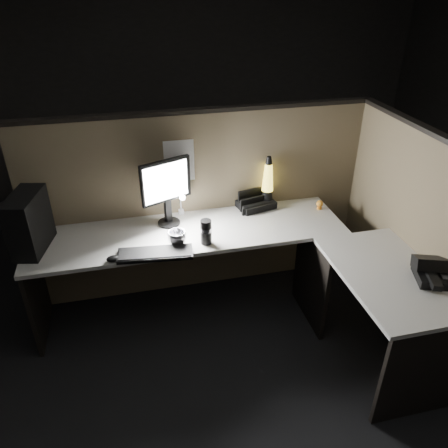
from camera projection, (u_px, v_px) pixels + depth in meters
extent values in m
plane|color=black|center=(228.00, 359.00, 3.08)|extent=(6.00, 6.00, 0.00)
plane|color=#282623|center=(165.00, 75.00, 4.92)|extent=(6.00, 0.00, 6.00)
cube|color=brown|center=(200.00, 206.00, 3.49)|extent=(2.66, 0.06, 1.50)
cube|color=brown|center=(409.00, 239.00, 3.05)|extent=(0.06, 1.66, 1.50)
cube|color=#B5B4AB|center=(189.00, 233.00, 3.20)|extent=(2.30, 0.60, 0.03)
cube|color=#B5B4AB|center=(389.00, 275.00, 2.75)|extent=(0.60, 1.00, 0.03)
cube|color=black|center=(37.00, 294.00, 3.16)|extent=(0.03, 0.55, 0.70)
cube|color=black|center=(422.00, 374.00, 2.53)|extent=(0.55, 0.03, 0.70)
cube|color=black|center=(311.00, 280.00, 3.30)|extent=(0.03, 0.55, 0.70)
cube|color=black|center=(29.00, 223.00, 2.90)|extent=(0.25, 0.41, 0.40)
cylinder|color=black|center=(169.00, 223.00, 3.28)|extent=(0.17, 0.17, 0.01)
cube|color=black|center=(168.00, 210.00, 3.25)|extent=(0.06, 0.05, 0.19)
cube|color=black|center=(166.00, 181.00, 3.12)|extent=(0.37, 0.18, 0.32)
cube|color=white|center=(166.00, 182.00, 3.11)|extent=(0.32, 0.13, 0.27)
cube|color=black|center=(155.00, 254.00, 2.91)|extent=(0.51, 0.22, 0.02)
ellipsoid|color=black|center=(113.00, 259.00, 2.86)|extent=(0.09, 0.07, 0.03)
cube|color=white|center=(181.00, 212.00, 3.41)|extent=(0.04, 0.05, 0.03)
cylinder|color=white|center=(181.00, 200.00, 3.36)|extent=(0.01, 0.01, 0.18)
cylinder|color=white|center=(181.00, 193.00, 3.27)|extent=(0.01, 0.12, 0.01)
sphere|color=white|center=(182.00, 198.00, 3.21)|extent=(0.04, 0.04, 0.04)
cube|color=black|center=(254.00, 203.00, 3.51)|extent=(0.33, 0.30, 0.06)
cube|color=black|center=(256.00, 200.00, 3.46)|extent=(0.28, 0.08, 0.10)
cube|color=black|center=(252.00, 188.00, 3.54)|extent=(0.28, 0.08, 0.19)
cone|color=black|center=(267.00, 198.00, 3.51)|extent=(0.11, 0.11, 0.13)
cone|color=yellow|center=(268.00, 177.00, 3.42)|extent=(0.09, 0.09, 0.22)
sphere|color=#903A14|center=(268.00, 185.00, 3.46)|extent=(0.04, 0.04, 0.04)
sphere|color=#903A14|center=(268.00, 176.00, 3.42)|extent=(0.03, 0.03, 0.03)
cone|color=black|center=(269.00, 160.00, 3.35)|extent=(0.06, 0.06, 0.06)
cylinder|color=black|center=(206.00, 232.00, 3.00)|extent=(0.08, 0.08, 0.18)
imported|color=silver|center=(177.00, 238.00, 3.01)|extent=(0.16, 0.16, 0.10)
sphere|color=orange|center=(320.00, 204.00, 3.46)|extent=(0.05, 0.05, 0.05)
cube|color=white|center=(179.00, 161.00, 3.22)|extent=(0.22, 0.00, 0.32)
cube|color=black|center=(437.00, 276.00, 2.67)|extent=(0.31, 0.29, 0.05)
cube|color=black|center=(435.00, 264.00, 2.68)|extent=(0.29, 0.22, 0.12)
cube|color=black|center=(433.00, 279.00, 2.59)|extent=(0.11, 0.19, 0.04)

